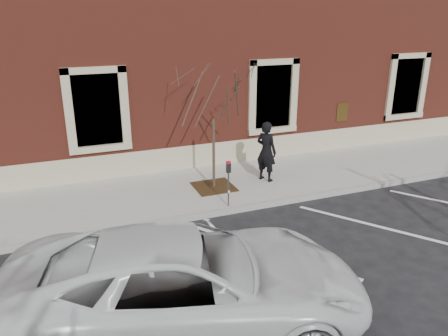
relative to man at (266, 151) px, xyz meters
name	(u,v)px	position (x,y,z in m)	size (l,w,h in m)	color
ground	(232,212)	(-1.79, -1.53, -1.10)	(120.00, 120.00, 0.00)	#28282B
sidewalk_near	(210,187)	(-1.79, 0.22, -1.03)	(40.00, 3.50, 0.15)	#B9B8AE
curb_near	(233,211)	(-1.79, -1.58, -1.03)	(40.00, 0.12, 0.15)	#9E9E99
parking_stripes	(268,250)	(-1.79, -3.73, -1.10)	(28.00, 4.40, 0.01)	silver
building_civic	(158,44)	(-1.79, 6.21, 2.89)	(40.00, 8.62, 8.00)	maroon
man	(266,151)	(0.00, 0.00, 0.00)	(0.70, 0.46, 1.91)	black
parking_meter	(228,175)	(-1.85, -1.41, -0.05)	(0.12, 0.09, 1.31)	#595B60
tree_grate	(214,187)	(-1.74, 0.03, -0.94)	(1.19, 1.19, 0.03)	#3C2913
sapling	(213,100)	(-1.74, 0.03, 1.74)	(2.31, 2.31, 3.85)	#433128
white_truck	(186,283)	(-4.29, -5.46, -0.23)	(2.89, 6.26, 1.74)	silver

